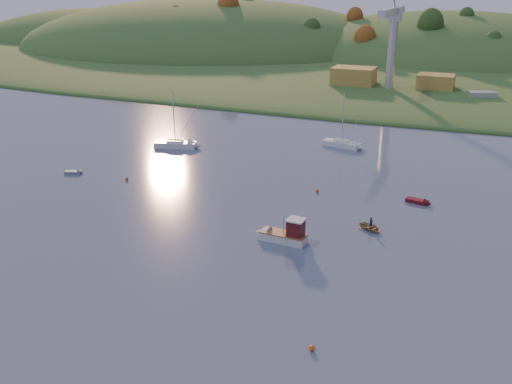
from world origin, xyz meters
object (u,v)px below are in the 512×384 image
at_px(fishing_boat, 280,233).
at_px(sailboat_far, 342,143).
at_px(sailboat_near, 175,144).
at_px(canoe, 371,228).
at_px(grey_dinghy, 77,172).
at_px(red_tender, 422,202).

bearing_deg(fishing_boat, sailboat_far, -81.32).
bearing_deg(fishing_boat, sailboat_near, -39.74).
distance_m(sailboat_near, sailboat_far, 30.55).
bearing_deg(fishing_boat, canoe, -138.69).
height_order(fishing_boat, canoe, fishing_boat).
height_order(canoe, grey_dinghy, grey_dinghy).
height_order(sailboat_near, red_tender, sailboat_near).
bearing_deg(grey_dinghy, sailboat_near, 49.98).
height_order(sailboat_far, grey_dinghy, sailboat_far).
height_order(fishing_boat, sailboat_far, sailboat_far).
bearing_deg(red_tender, grey_dinghy, -159.57).
distance_m(sailboat_far, red_tender, 29.40).
bearing_deg(canoe, sailboat_near, 93.82).
bearing_deg(sailboat_near, canoe, -44.94).
distance_m(canoe, red_tender, 12.38).
height_order(fishing_boat, red_tender, fishing_boat).
bearing_deg(sailboat_near, red_tender, -29.78).
height_order(fishing_boat, sailboat_near, sailboat_near).
distance_m(fishing_boat, red_tender, 23.19).
bearing_deg(red_tender, canoe, -100.01).
distance_m(sailboat_far, canoe, 37.38).
xyz_separation_m(sailboat_near, red_tender, (45.44, -11.82, -0.45)).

